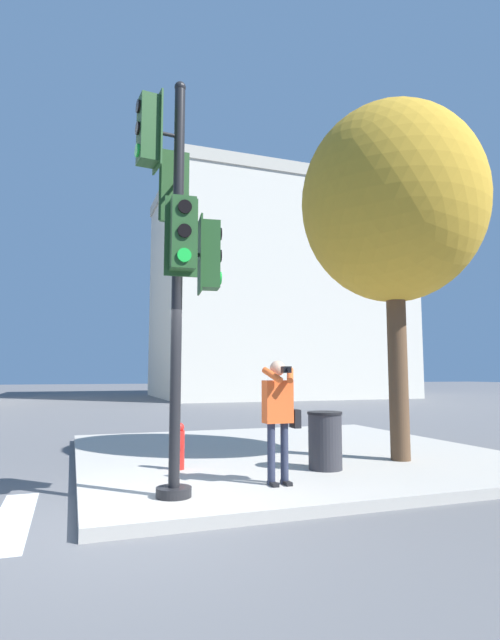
% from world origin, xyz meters
% --- Properties ---
extents(ground_plane, '(160.00, 160.00, 0.00)m').
position_xyz_m(ground_plane, '(0.00, 0.00, 0.00)').
color(ground_plane, '#5B5B5E').
extents(sidewalk_corner, '(8.00, 8.00, 0.15)m').
position_xyz_m(sidewalk_corner, '(3.50, 3.50, 0.07)').
color(sidewalk_corner, '#ADA89E').
rests_on(sidewalk_corner, ground_plane).
extents(traffic_signal_pole, '(1.17, 1.16, 5.49)m').
position_xyz_m(traffic_signal_pole, '(0.63, 0.45, 3.51)').
color(traffic_signal_pole, black).
rests_on(traffic_signal_pole, sidewalk_corner).
extents(person_photographer, '(0.58, 0.54, 1.71)m').
position_xyz_m(person_photographer, '(2.15, 0.68, 1.17)').
color(person_photographer, black).
rests_on(person_photographer, sidewalk_corner).
extents(street_tree, '(3.40, 3.40, 6.59)m').
position_xyz_m(street_tree, '(4.95, 1.75, 4.84)').
color(street_tree, brown).
rests_on(street_tree, sidewalk_corner).
extents(fire_hydrant, '(0.17, 0.23, 0.74)m').
position_xyz_m(fire_hydrant, '(1.05, 2.22, 0.51)').
color(fire_hydrant, red).
rests_on(fire_hydrant, sidewalk_corner).
extents(trash_bin, '(0.57, 0.57, 0.91)m').
position_xyz_m(trash_bin, '(3.28, 1.44, 0.61)').
color(trash_bin, '#2D2D33').
rests_on(trash_bin, sidewalk_corner).
extents(building_right, '(17.08, 12.37, 15.33)m').
position_xyz_m(building_right, '(13.55, 28.38, 7.68)').
color(building_right, beige).
rests_on(building_right, ground_plane).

